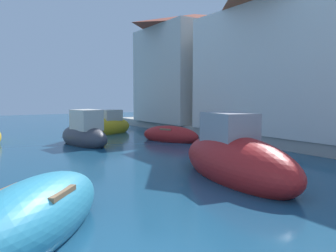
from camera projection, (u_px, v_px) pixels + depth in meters
quay_promenade at (330, 205)px, 6.16m from camera, size 44.00×32.00×0.50m
moored_boat_2 at (235, 160)px, 9.18m from camera, size 2.61×5.15×2.14m
moored_boat_3 at (35, 217)px, 5.34m from camera, size 3.55×3.85×1.21m
moored_boat_5 at (84, 134)px, 15.62m from camera, size 1.92×3.73×1.92m
moored_boat_8 at (170, 135)px, 16.93m from camera, size 2.32×3.41×1.01m
moored_boat_9 at (105, 126)px, 20.29m from camera, size 4.28×2.87×1.73m
waterfront_building_main at (301, 58)px, 16.45m from camera, size 6.51×10.12×7.10m
waterfront_building_annex at (194, 67)px, 23.88m from camera, size 6.92×6.57×7.51m
quayside_tree at (324, 69)px, 16.87m from camera, size 3.00×3.00×4.63m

